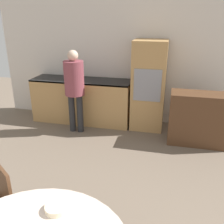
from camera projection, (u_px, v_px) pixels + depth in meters
name	position (u px, v px, depth m)	size (l,w,h in m)	color
wall_back	(142.00, 60.00, 5.04)	(6.16, 0.05, 2.60)	silver
kitchen_counter	(82.00, 100.00, 5.29)	(2.06, 0.60, 0.92)	tan
oven_unit	(149.00, 86.00, 4.85)	(0.63, 0.59, 1.73)	tan
sideboard	(199.00, 119.00, 4.35)	(1.02, 0.45, 0.93)	#51331E
person_standing	(74.00, 84.00, 4.62)	(0.37, 0.37, 1.58)	#262628
bowl_far	(56.00, 208.00, 1.95)	(0.18, 0.18, 0.05)	beige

